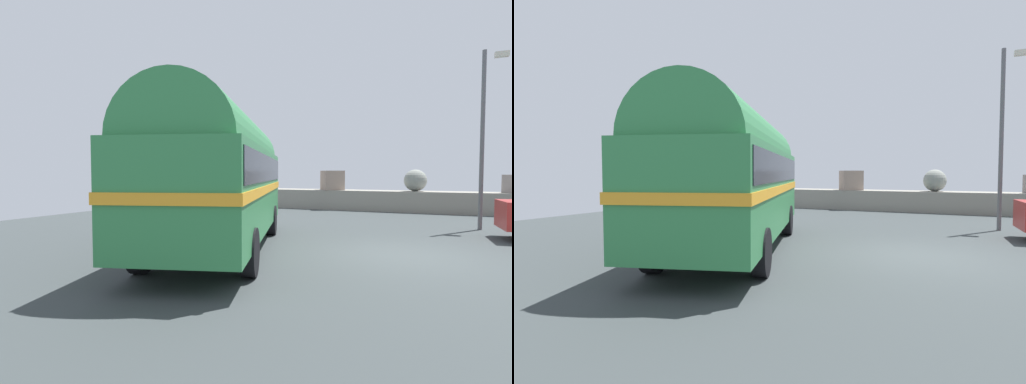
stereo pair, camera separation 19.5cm
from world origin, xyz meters
TOP-DOWN VIEW (x-y plane):
  - ground at (0.00, 0.00)m, footprint 32.00×26.00m
  - breakwater at (-0.03, 11.81)m, footprint 31.36×2.18m
  - vintage_coach at (-4.42, -1.14)m, footprint 4.84×8.91m
  - lamp_post at (2.31, 5.79)m, footprint 0.87×0.62m

SIDE VIEW (x-z plane):
  - ground at x=0.00m, z-range 0.00..0.02m
  - breakwater at x=-0.03m, z-range -0.54..1.96m
  - vintage_coach at x=-4.42m, z-range 0.20..3.90m
  - lamp_post at x=2.31m, z-range 0.41..6.74m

